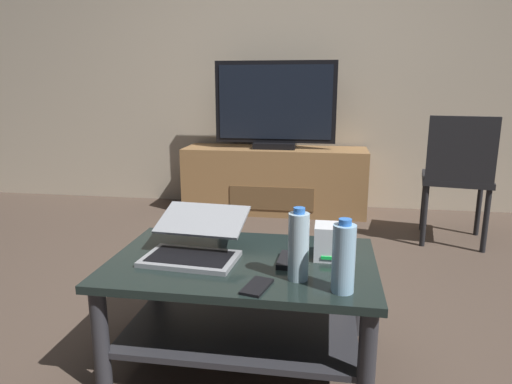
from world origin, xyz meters
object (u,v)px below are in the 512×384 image
Objects in this scene: laptop at (195,242)px; media_cabinet at (275,180)px; water_bottle_near at (298,246)px; cell_phone at (257,287)px; coffee_table at (243,291)px; television at (275,107)px; water_bottle_far at (344,258)px; tv_remote at (285,260)px; dining_chair at (458,173)px; router_box at (333,242)px.

media_cabinet is at bearing 88.80° from laptop.
cell_phone is at bearing -143.96° from water_bottle_near.
television is (-0.14, 2.23, 0.61)m from coffee_table.
water_bottle_far is (0.52, -2.45, -0.36)m from television.
cell_phone is 0.88× the size of tv_remote.
dining_chair is 2.09m from laptop.
media_cabinet is 2.51m from cell_phone.
dining_chair is (1.32, -0.66, 0.23)m from media_cabinet.
media_cabinet is 1.54× the size of television.
water_bottle_far is at bearing -78.22° from media_cabinet.
television is (-0.00, -0.02, 0.63)m from media_cabinet.
dining_chair is at bearing -25.73° from television.
water_bottle_near is (0.41, -0.16, 0.07)m from laptop.
coffee_table is 2.31m from television.
cell_phone is (-0.13, -0.09, -0.12)m from water_bottle_near.
water_bottle_far is (0.52, -2.47, 0.27)m from media_cabinet.
dining_chair reaches higher than coffee_table.
water_bottle_far is 0.30m from cell_phone.
media_cabinet is at bearing 102.51° from router_box.
coffee_table is at bearing 146.25° from water_bottle_near.
coffee_table is 0.37m from water_bottle_near.
router_box reaches higher than coffee_table.
media_cabinet is 1.49m from dining_chair.
television is 2.43m from water_bottle_near.
dining_chair reaches higher than water_bottle_near.
laptop is 0.53m from router_box.
media_cabinet is 9.74× the size of tv_remote.
television is 4.12× the size of water_bottle_far.
laptop reaches higher than coffee_table.
media_cabinet reaches higher than tv_remote.
laptop is at bearing -130.90° from dining_chair.
laptop is (-0.19, 0.01, 0.19)m from coffee_table.
water_bottle_far is at bearing -44.11° from tv_remote.
media_cabinet is at bearing 93.63° from coffee_table.
water_bottle_near reaches higher than tv_remote.
laptop is at bearing -91.21° from television.
cell_phone is (-0.25, -0.31, -0.06)m from router_box.
router_box is at bearing 11.18° from coffee_table.
water_bottle_near is 0.19m from tv_remote.
coffee_table is 1.14× the size of dining_chair.
water_bottle_far is at bearing 17.54° from cell_phone.
media_cabinet is at bearing 90.00° from television.
water_bottle_far is at bearing -26.32° from water_bottle_near.
cell_phone is (0.28, -0.25, -0.05)m from laptop.
water_bottle_far reaches higher than coffee_table.
router_box is (0.48, -2.16, -0.41)m from television.
cell_phone is at bearing -68.65° from coffee_table.
water_bottle_far is at bearing -78.12° from television.
media_cabinet is 2.44m from water_bottle_near.
router_box is at bearing 6.07° from laptop.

